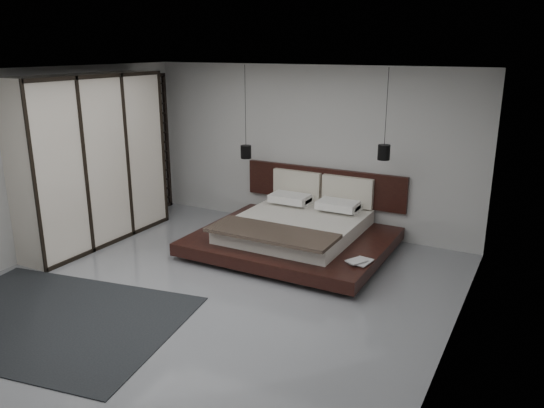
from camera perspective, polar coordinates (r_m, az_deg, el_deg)
The scene contains 13 objects.
floor at distance 7.11m, azimuth -6.68°, elevation -9.23°, with size 6.00×6.00×0.00m, color gray.
ceiling at distance 6.41m, azimuth -7.54°, elevation 13.94°, with size 6.00×6.00×0.00m, color white.
wall_back at distance 9.17m, azimuth 3.80°, elevation 5.99°, with size 6.00×6.00×0.00m, color #B5B5B3.
wall_left at distance 8.67m, azimuth -23.57°, elevation 4.02°, with size 6.00×6.00×0.00m, color #B5B5B3.
wall_right at distance 5.52m, azimuth 19.33°, elevation -2.11°, with size 6.00×6.00×0.00m, color #B5B5B3.
lattice_screen at distance 10.31m, azimuth -12.70°, elevation 6.24°, with size 0.05×0.90×2.60m, color black.
bed at distance 8.35m, azimuth 2.65°, elevation -2.91°, with size 2.90×2.44×1.10m.
book_lower at distance 7.36m, azimuth 8.77°, elevation -5.96°, with size 0.24×0.32×0.03m, color #99724C.
book_upper at distance 7.33m, azimuth 8.54°, elevation -5.84°, with size 0.19×0.26×0.02m, color #99724C.
pendant_left at distance 9.01m, azimuth -2.82°, elevation 5.66°, with size 0.18×0.18×1.54m.
pendant_right at distance 8.03m, azimuth 11.94°, elevation 5.49°, with size 0.18×0.18×1.33m.
wardrobe at distance 8.91m, azimuth -18.73°, elevation 4.46°, with size 0.64×2.74×2.69m.
rug at distance 6.87m, azimuth -22.71°, elevation -11.39°, with size 3.04×2.17×0.01m, color black.
Camera 1 is at (3.73, -5.21, 3.08)m, focal length 35.00 mm.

